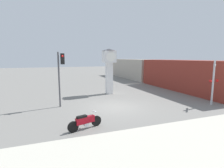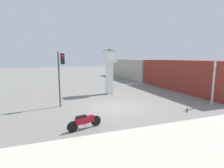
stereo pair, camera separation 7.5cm
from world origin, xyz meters
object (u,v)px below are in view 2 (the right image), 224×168
(clock_tower, at_px, (109,64))
(railroad_crossing_signal, at_px, (214,81))
(freight_train, at_px, (151,71))
(traffic_light, at_px, (61,69))
(motorcycle, at_px, (85,121))

(clock_tower, xyz_separation_m, railroad_crossing_signal, (6.17, -6.84, -1.14))
(freight_train, relative_size, traffic_light, 6.42)
(motorcycle, height_order, freight_train, freight_train)
(freight_train, distance_m, traffic_light, 16.33)
(traffic_light, bearing_deg, freight_train, 33.64)
(railroad_crossing_signal, bearing_deg, traffic_light, 162.36)
(motorcycle, height_order, clock_tower, clock_tower)
(motorcycle, height_order, traffic_light, traffic_light)
(clock_tower, bearing_deg, freight_train, 33.56)
(motorcycle, xyz_separation_m, clock_tower, (4.18, 8.12, 2.63))
(railroad_crossing_signal, bearing_deg, clock_tower, 132.03)
(traffic_light, xyz_separation_m, railroad_crossing_signal, (11.11, -3.53, -0.91))
(freight_train, xyz_separation_m, railroad_crossing_signal, (-2.45, -12.56, 0.20))
(freight_train, bearing_deg, motorcycle, -132.77)
(clock_tower, xyz_separation_m, freight_train, (8.62, 5.72, -1.34))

